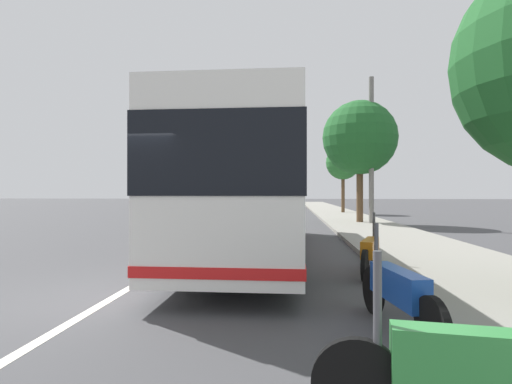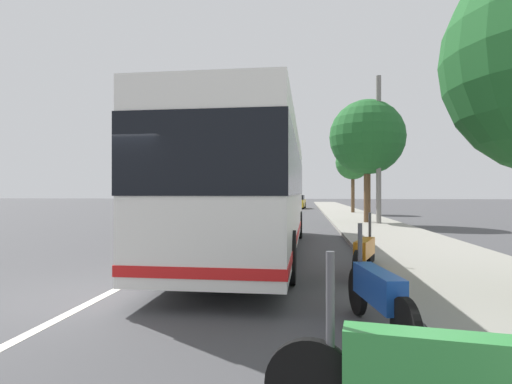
{
  "view_description": "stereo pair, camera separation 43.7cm",
  "coord_description": "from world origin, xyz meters",
  "px_view_note": "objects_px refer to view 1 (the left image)",
  "views": [
    {
      "loc": [
        -6.44,
        -2.85,
        1.69
      ],
      "look_at": [
        5.71,
        -1.8,
        1.72
      ],
      "focal_mm": 28.57,
      "sensor_mm": 36.0,
      "label": 1
    },
    {
      "loc": [
        -6.39,
        -3.29,
        1.69
      ],
      "look_at": [
        5.71,
        -1.8,
        1.72
      ],
      "focal_mm": 28.57,
      "sensor_mm": 36.0,
      "label": 2
    }
  ],
  "objects_px": {
    "roadside_tree_mid_block": "(360,138)",
    "coach_bus": "(256,185)",
    "motorcycle_mid_row": "(370,252)",
    "utility_pole": "(371,151)",
    "motorcycle_nearest_curb": "(494,374)",
    "car_ahead_same_lane": "(252,201)",
    "motorcycle_angled": "(398,292)",
    "car_side_street": "(286,202)",
    "roadside_tree_far_block": "(343,163)"
  },
  "relations": [
    {
      "from": "motorcycle_mid_row",
      "to": "roadside_tree_mid_block",
      "type": "distance_m",
      "value": 14.31
    },
    {
      "from": "roadside_tree_far_block",
      "to": "motorcycle_angled",
      "type": "bearing_deg",
      "value": 174.15
    },
    {
      "from": "roadside_tree_far_block",
      "to": "utility_pole",
      "type": "distance_m",
      "value": 11.72
    },
    {
      "from": "utility_pole",
      "to": "car_ahead_same_lane",
      "type": "bearing_deg",
      "value": 19.43
    },
    {
      "from": "motorcycle_nearest_curb",
      "to": "utility_pole",
      "type": "xyz_separation_m",
      "value": [
        18.58,
        -2.79,
        3.34
      ]
    },
    {
      "from": "roadside_tree_mid_block",
      "to": "roadside_tree_far_block",
      "type": "relative_size",
      "value": 1.21
    },
    {
      "from": "roadside_tree_far_block",
      "to": "utility_pole",
      "type": "relative_size",
      "value": 0.71
    },
    {
      "from": "car_ahead_same_lane",
      "to": "roadside_tree_mid_block",
      "type": "relative_size",
      "value": 0.71
    },
    {
      "from": "motorcycle_angled",
      "to": "roadside_tree_far_block",
      "type": "xyz_separation_m",
      "value": [
        28.06,
        -2.87,
        3.6
      ]
    },
    {
      "from": "car_side_street",
      "to": "roadside_tree_far_block",
      "type": "bearing_deg",
      "value": -153.45
    },
    {
      "from": "coach_bus",
      "to": "car_ahead_same_lane",
      "type": "xyz_separation_m",
      "value": [
        33.95,
        3.35,
        -1.16
      ]
    },
    {
      "from": "roadside_tree_mid_block",
      "to": "utility_pole",
      "type": "relative_size",
      "value": 0.86
    },
    {
      "from": "motorcycle_nearest_curb",
      "to": "roadside_tree_mid_block",
      "type": "xyz_separation_m",
      "value": [
        19.35,
        -2.33,
        4.13
      ]
    },
    {
      "from": "car_side_street",
      "to": "roadside_tree_far_block",
      "type": "xyz_separation_m",
      "value": [
        -11.1,
        -4.75,
        3.39
      ]
    },
    {
      "from": "motorcycle_mid_row",
      "to": "roadside_tree_mid_block",
      "type": "xyz_separation_m",
      "value": [
        13.54,
        -2.03,
        4.16
      ]
    },
    {
      "from": "motorcycle_mid_row",
      "to": "utility_pole",
      "type": "xyz_separation_m",
      "value": [
        12.77,
        -2.49,
        3.37
      ]
    },
    {
      "from": "motorcycle_mid_row",
      "to": "roadside_tree_far_block",
      "type": "bearing_deg",
      "value": 12.01
    },
    {
      "from": "motorcycle_mid_row",
      "to": "utility_pole",
      "type": "height_order",
      "value": "utility_pole"
    },
    {
      "from": "motorcycle_mid_row",
      "to": "car_side_street",
      "type": "distance_m",
      "value": 35.66
    },
    {
      "from": "motorcycle_nearest_curb",
      "to": "car_ahead_same_lane",
      "type": "xyz_separation_m",
      "value": [
        42.55,
        5.66,
        0.25
      ]
    },
    {
      "from": "coach_bus",
      "to": "car_ahead_same_lane",
      "type": "relative_size",
      "value": 2.56
    },
    {
      "from": "car_side_street",
      "to": "car_ahead_same_lane",
      "type": "xyz_separation_m",
      "value": [
        1.15,
        3.74,
        0.04
      ]
    },
    {
      "from": "coach_bus",
      "to": "car_side_street",
      "type": "xyz_separation_m",
      "value": [
        32.8,
        -0.39,
        -1.2
      ]
    },
    {
      "from": "motorcycle_mid_row",
      "to": "car_ahead_same_lane",
      "type": "relative_size",
      "value": 0.44
    },
    {
      "from": "motorcycle_nearest_curb",
      "to": "car_ahead_same_lane",
      "type": "relative_size",
      "value": 0.51
    },
    {
      "from": "motorcycle_mid_row",
      "to": "roadside_tree_mid_block",
      "type": "height_order",
      "value": "roadside_tree_mid_block"
    },
    {
      "from": "car_ahead_same_lane",
      "to": "motorcycle_mid_row",
      "type": "bearing_deg",
      "value": 5.37
    },
    {
      "from": "motorcycle_mid_row",
      "to": "car_ahead_same_lane",
      "type": "xyz_separation_m",
      "value": [
        36.75,
        5.97,
        0.27
      ]
    },
    {
      "from": "coach_bus",
      "to": "car_ahead_same_lane",
      "type": "distance_m",
      "value": 34.13
    },
    {
      "from": "roadside_tree_mid_block",
      "to": "coach_bus",
      "type": "bearing_deg",
      "value": 156.62
    },
    {
      "from": "car_ahead_same_lane",
      "to": "roadside_tree_far_block",
      "type": "relative_size",
      "value": 0.86
    },
    {
      "from": "car_ahead_same_lane",
      "to": "utility_pole",
      "type": "xyz_separation_m",
      "value": [
        -23.97,
        -8.46,
        3.09
      ]
    },
    {
      "from": "coach_bus",
      "to": "motorcycle_nearest_curb",
      "type": "xyz_separation_m",
      "value": [
        -8.6,
        -2.31,
        -1.4
      ]
    },
    {
      "from": "motorcycle_nearest_curb",
      "to": "motorcycle_angled",
      "type": "bearing_deg",
      "value": -80.06
    },
    {
      "from": "roadside_tree_mid_block",
      "to": "utility_pole",
      "type": "distance_m",
      "value": 1.2
    },
    {
      "from": "motorcycle_mid_row",
      "to": "motorcycle_nearest_curb",
      "type": "bearing_deg",
      "value": -165.11
    },
    {
      "from": "coach_bus",
      "to": "car_side_street",
      "type": "relative_size",
      "value": 2.75
    },
    {
      "from": "coach_bus",
      "to": "roadside_tree_mid_block",
      "type": "relative_size",
      "value": 1.82
    },
    {
      "from": "coach_bus",
      "to": "car_ahead_same_lane",
      "type": "height_order",
      "value": "coach_bus"
    },
    {
      "from": "motorcycle_mid_row",
      "to": "car_ahead_same_lane",
      "type": "bearing_deg",
      "value": 27.11
    },
    {
      "from": "coach_bus",
      "to": "motorcycle_angled",
      "type": "relative_size",
      "value": 5.35
    },
    {
      "from": "car_side_street",
      "to": "roadside_tree_far_block",
      "type": "relative_size",
      "value": 0.8
    },
    {
      "from": "motorcycle_nearest_curb",
      "to": "car_side_street",
      "type": "xyz_separation_m",
      "value": [
        41.4,
        1.92,
        0.2
      ]
    },
    {
      "from": "motorcycle_nearest_curb",
      "to": "utility_pole",
      "type": "height_order",
      "value": "utility_pole"
    },
    {
      "from": "coach_bus",
      "to": "motorcycle_angled",
      "type": "bearing_deg",
      "value": -160.1
    },
    {
      "from": "roadside_tree_mid_block",
      "to": "utility_pole",
      "type": "xyz_separation_m",
      "value": [
        -0.77,
        -0.46,
        -0.79
      ]
    },
    {
      "from": "car_ahead_same_lane",
      "to": "motorcycle_nearest_curb",
      "type": "bearing_deg",
      "value": 3.72
    },
    {
      "from": "coach_bus",
      "to": "roadside_tree_far_block",
      "type": "relative_size",
      "value": 2.2
    },
    {
      "from": "motorcycle_mid_row",
      "to": "roadside_tree_far_block",
      "type": "xyz_separation_m",
      "value": [
        24.49,
        -2.52,
        3.62
      ]
    },
    {
      "from": "car_ahead_same_lane",
      "to": "utility_pole",
      "type": "bearing_deg",
      "value": 15.57
    }
  ]
}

